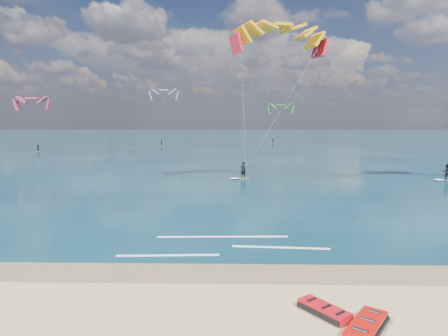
% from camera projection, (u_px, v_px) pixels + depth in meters
% --- Properties ---
extents(ground, '(320.00, 320.00, 0.00)m').
position_uv_depth(ground, '(223.00, 167.00, 53.97)').
color(ground, tan).
rests_on(ground, ground).
extents(wet_sand_strip, '(320.00, 2.40, 0.01)m').
position_uv_depth(wet_sand_strip, '(202.00, 272.00, 17.28)').
color(wet_sand_strip, brown).
rests_on(wet_sand_strip, ground).
extents(sea, '(320.00, 200.00, 0.04)m').
position_uv_depth(sea, '(228.00, 140.00, 117.44)').
color(sea, '#092334').
rests_on(sea, ground).
extents(packed_kite_mid, '(2.02, 2.21, 0.35)m').
position_uv_depth(packed_kite_mid, '(324.00, 314.00, 13.60)').
color(packed_kite_mid, red).
rests_on(packed_kite_mid, ground).
extents(packed_kite_right, '(2.29, 2.60, 0.42)m').
position_uv_depth(packed_kite_right, '(366.00, 332.00, 12.48)').
color(packed_kite_right, red).
rests_on(packed_kite_right, ground).
extents(kitesurfer_main, '(11.33, 7.52, 16.97)m').
position_uv_depth(kitesurfer_main, '(262.00, 95.00, 39.80)').
color(kitesurfer_main, gold).
rests_on(kitesurfer_main, sea).
extents(shoreline_foam, '(10.61, 3.61, 0.01)m').
position_uv_depth(shoreline_foam, '(224.00, 245.00, 20.91)').
color(shoreline_foam, white).
rests_on(shoreline_foam, ground).
extents(distant_kites, '(54.30, 27.58, 12.60)m').
position_uv_depth(distant_kites, '(169.00, 123.00, 86.07)').
color(distant_kites, '#2E7E36').
rests_on(distant_kites, ground).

